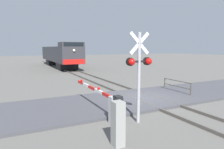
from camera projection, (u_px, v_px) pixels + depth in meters
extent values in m
plane|color=#605E59|center=(144.00, 99.00, 12.81)|extent=(160.00, 160.00, 0.00)
cube|color=#59544C|center=(134.00, 99.00, 12.48)|extent=(0.08, 80.00, 0.15)
cube|color=#59544C|center=(153.00, 97.00, 13.11)|extent=(0.08, 80.00, 0.15)
cube|color=#47474C|center=(144.00, 98.00, 12.80)|extent=(36.00, 4.80, 0.14)
cube|color=black|center=(67.00, 66.00, 30.11)|extent=(2.60, 3.20, 1.05)
cube|color=black|center=(54.00, 62.00, 38.74)|extent=(2.60, 3.20, 1.05)
cube|color=#333338|center=(59.00, 54.00, 34.21)|extent=(3.06, 17.68, 2.34)
cube|color=#333338|center=(71.00, 44.00, 27.36)|extent=(3.00, 2.69, 0.57)
cube|color=black|center=(74.00, 44.00, 26.14)|extent=(2.60, 0.06, 0.46)
cube|color=red|center=(74.00, 62.00, 26.43)|extent=(2.91, 0.08, 0.64)
sphere|color=#F2EACC|center=(74.00, 50.00, 26.23)|extent=(0.36, 0.36, 0.36)
cylinder|color=#ADADB2|center=(139.00, 79.00, 8.54)|extent=(0.14, 0.14, 3.84)
cube|color=white|center=(139.00, 43.00, 8.34)|extent=(0.95, 0.04, 0.95)
cube|color=white|center=(139.00, 43.00, 8.34)|extent=(0.95, 0.04, 0.95)
cube|color=black|center=(139.00, 61.00, 8.44)|extent=(1.04, 0.08, 0.08)
sphere|color=red|center=(132.00, 62.00, 8.17)|extent=(0.28, 0.28, 0.28)
sphere|color=red|center=(149.00, 61.00, 8.54)|extent=(0.28, 0.28, 0.28)
cylinder|color=black|center=(130.00, 62.00, 8.27)|extent=(0.34, 0.14, 0.34)
cylinder|color=black|center=(147.00, 61.00, 8.65)|extent=(0.34, 0.14, 0.34)
cube|color=silver|center=(114.00, 110.00, 8.56)|extent=(0.36, 0.36, 1.19)
cube|color=black|center=(118.00, 101.00, 8.18)|extent=(0.28, 0.36, 0.40)
cube|color=red|center=(107.00, 95.00, 9.09)|extent=(0.10, 0.95, 0.14)
cube|color=white|center=(99.00, 91.00, 9.93)|extent=(0.10, 0.95, 0.14)
cube|color=red|center=(92.00, 88.00, 10.77)|extent=(0.10, 0.95, 0.14)
cube|color=white|center=(86.00, 85.00, 11.61)|extent=(0.10, 0.95, 0.14)
cube|color=red|center=(81.00, 83.00, 12.45)|extent=(0.10, 0.95, 0.14)
sphere|color=red|center=(99.00, 88.00, 9.94)|extent=(0.14, 0.14, 0.14)
sphere|color=red|center=(81.00, 81.00, 12.33)|extent=(0.14, 0.14, 0.14)
cube|color=#999993|center=(118.00, 124.00, 6.59)|extent=(0.35, 0.39, 1.50)
cylinder|color=#4C4742|center=(191.00, 90.00, 13.18)|extent=(0.08, 0.08, 0.95)
cylinder|color=#4C4742|center=(165.00, 84.00, 15.42)|extent=(0.08, 0.08, 0.95)
cylinder|color=#4C4742|center=(177.00, 81.00, 14.24)|extent=(0.06, 2.53, 0.06)
cylinder|color=#4C4742|center=(177.00, 86.00, 14.30)|extent=(0.06, 2.53, 0.06)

